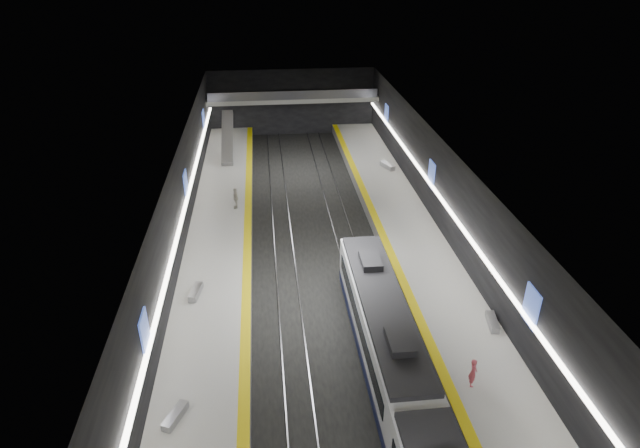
{
  "coord_description": "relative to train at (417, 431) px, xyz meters",
  "views": [
    {
      "loc": [
        -3.61,
        -29.38,
        21.58
      ],
      "look_at": [
        0.33,
        6.67,
        2.2
      ],
      "focal_mm": 30.0,
      "sensor_mm": 36.0,
      "label": 1
    }
  ],
  "objects": [
    {
      "name": "ground",
      "position": [
        -2.5,
        13.3,
        -2.2
      ],
      "size": [
        70.0,
        70.0,
        0.0
      ],
      "primitive_type": "plane",
      "color": "black",
      "rests_on": "ground"
    },
    {
      "name": "ceiling",
      "position": [
        -2.5,
        13.3,
        5.8
      ],
      "size": [
        20.0,
        70.0,
        0.04
      ],
      "primitive_type": "cube",
      "rotation": [
        3.14,
        0.0,
        0.0
      ],
      "color": "beige",
      "rests_on": "wall_left"
    },
    {
      "name": "wall_left",
      "position": [
        -12.5,
        13.3,
        1.8
      ],
      "size": [
        0.04,
        70.0,
        8.0
      ],
      "primitive_type": "cube",
      "color": "black",
      "rests_on": "ground"
    },
    {
      "name": "wall_right",
      "position": [
        7.5,
        13.3,
        1.8
      ],
      "size": [
        0.04,
        70.0,
        8.0
      ],
      "primitive_type": "cube",
      "color": "black",
      "rests_on": "ground"
    },
    {
      "name": "wall_back",
      "position": [
        -2.5,
        48.3,
        1.8
      ],
      "size": [
        20.0,
        0.04,
        8.0
      ],
      "primitive_type": "cube",
      "color": "black",
      "rests_on": "ground"
    },
    {
      "name": "platform_left",
      "position": [
        -10.0,
        13.3,
        -1.7
      ],
      "size": [
        5.0,
        70.0,
        1.0
      ],
      "primitive_type": "cube",
      "color": "slate",
      "rests_on": "ground"
    },
    {
      "name": "tile_surface_left",
      "position": [
        -10.0,
        13.3,
        -1.19
      ],
      "size": [
        5.0,
        70.0,
        0.02
      ],
      "primitive_type": "cube",
      "color": "#ACACA7",
      "rests_on": "platform_left"
    },
    {
      "name": "tactile_strip_left",
      "position": [
        -7.8,
        13.3,
        -1.18
      ],
      "size": [
        0.6,
        70.0,
        0.02
      ],
      "primitive_type": "cube",
      "color": "yellow",
      "rests_on": "platform_left"
    },
    {
      "name": "platform_right",
      "position": [
        5.0,
        13.3,
        -1.7
      ],
      "size": [
        5.0,
        70.0,
        1.0
      ],
      "primitive_type": "cube",
      "color": "slate",
      "rests_on": "ground"
    },
    {
      "name": "tile_surface_right",
      "position": [
        5.0,
        13.3,
        -1.19
      ],
      "size": [
        5.0,
        70.0,
        0.02
      ],
      "primitive_type": "cube",
      "color": "#ACACA7",
      "rests_on": "platform_right"
    },
    {
      "name": "tactile_strip_right",
      "position": [
        2.8,
        13.3,
        -1.18
      ],
      "size": [
        0.6,
        70.0,
        0.02
      ],
      "primitive_type": "cube",
      "color": "yellow",
      "rests_on": "platform_right"
    },
    {
      "name": "rails",
      "position": [
        -2.5,
        13.3,
        -2.14
      ],
      "size": [
        6.52,
        70.0,
        0.12
      ],
      "color": "gray",
      "rests_on": "ground"
    },
    {
      "name": "train",
      "position": [
        0.0,
        0.0,
        0.0
      ],
      "size": [
        2.69,
        30.04,
        3.6
      ],
      "color": "#10163B",
      "rests_on": "ground"
    },
    {
      "name": "ad_posters",
      "position": [
        -2.5,
        14.3,
        2.3
      ],
      "size": [
        19.94,
        53.5,
        2.2
      ],
      "color": "#4665D4",
      "rests_on": "wall_left"
    },
    {
      "name": "cove_light_left",
      "position": [
        -12.3,
        13.3,
        1.6
      ],
      "size": [
        0.25,
        68.6,
        0.12
      ],
      "primitive_type": "cube",
      "color": "white",
      "rests_on": "wall_left"
    },
    {
      "name": "cove_light_right",
      "position": [
        7.3,
        13.3,
        1.6
      ],
      "size": [
        0.25,
        68.6,
        0.12
      ],
      "primitive_type": "cube",
      "color": "white",
      "rests_on": "wall_right"
    },
    {
      "name": "mezzanine_bridge",
      "position": [
        -2.5,
        46.22,
        2.84
      ],
      "size": [
        20.0,
        3.0,
        1.5
      ],
      "color": "gray",
      "rests_on": "wall_left"
    },
    {
      "name": "escalator",
      "position": [
        -10.0,
        39.3,
        0.7
      ],
      "size": [
        1.2,
        7.5,
        3.92
      ],
      "primitive_type": "cube",
      "rotation": [
        0.44,
        0.0,
        0.0
      ],
      "color": "#99999E",
      "rests_on": "platform_left"
    },
    {
      "name": "bench_left_near",
      "position": [
        -11.08,
        2.96,
        -0.98
      ],
      "size": [
        1.17,
        1.79,
        0.43
      ],
      "primitive_type": "cube",
      "rotation": [
        0.0,
        0.0,
        -0.43
      ],
      "color": "#99999E",
      "rests_on": "platform_left"
    },
    {
      "name": "bench_left_far",
      "position": [
        -11.07,
        13.29,
        -0.97
      ],
      "size": [
        0.84,
        1.91,
        0.45
      ],
      "primitive_type": "cube",
      "rotation": [
        0.0,
        0.0,
        -0.18
      ],
      "color": "#99999E",
      "rests_on": "platform_left"
    },
    {
      "name": "bench_right_near",
      "position": [
        7.0,
        8.21,
        -0.98
      ],
      "size": [
        0.81,
        1.86,
        0.44
      ],
      "primitive_type": "cube",
      "rotation": [
        0.0,
        0.0,
        -0.18
      ],
      "color": "#99999E",
      "rests_on": "platform_right"
    },
    {
      "name": "bench_right_far",
      "position": [
        6.21,
        33.48,
        -0.95
      ],
      "size": [
        1.26,
        2.07,
        0.49
      ],
      "primitive_type": "cube",
      "rotation": [
        0.0,
        0.0,
        0.38
      ],
      "color": "#99999E",
      "rests_on": "platform_right"
    },
    {
      "name": "passenger_right_a",
      "position": [
        3.99,
        3.6,
        -0.36
      ],
      "size": [
        0.54,
        0.69,
        1.67
      ],
      "primitive_type": "imported",
      "rotation": [
        0.0,
        0.0,
        1.32
      ],
      "color": "#D14E5F",
      "rests_on": "platform_right"
    },
    {
      "name": "passenger_left_a",
      "position": [
        -8.81,
        25.96,
        -0.26
      ],
      "size": [
        0.51,
        1.12,
        1.86
      ],
      "primitive_type": "imported",
      "rotation": [
        0.0,
        0.0,
        -1.52
      ],
      "color": "#B9B5A9",
      "rests_on": "platform_left"
    }
  ]
}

